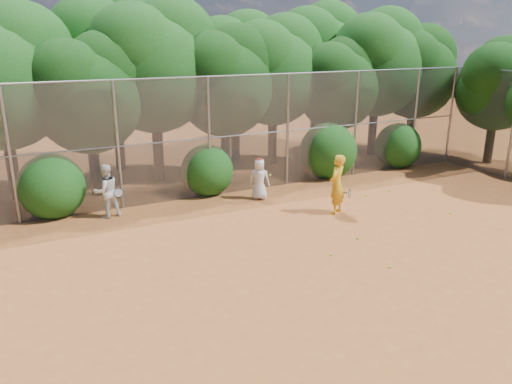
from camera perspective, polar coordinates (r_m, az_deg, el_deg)
ground at (r=12.73m, az=9.14°, el=-7.17°), size 80.00×80.00×0.00m
fence_back at (r=17.06m, az=-2.59°, el=6.62°), size 20.05×0.09×4.03m
tree_1 at (r=17.91m, az=-27.20°, el=12.10°), size 4.64×4.03×6.35m
tree_2 at (r=17.42m, az=-18.62°, el=11.06°), size 3.99×3.47×5.47m
tree_3 at (r=18.86m, az=-11.56°, el=14.51°), size 4.89×4.26×6.70m
tree_4 at (r=19.14m, az=-3.56°, el=12.94°), size 4.19×3.64×5.73m
tree_5 at (r=20.92m, az=2.06°, el=14.14°), size 4.51×3.92×6.17m
tree_6 at (r=21.43m, az=9.38°, el=12.45°), size 3.86×3.36×5.29m
tree_7 at (r=23.39m, az=13.77°, el=14.59°), size 4.77×4.14×6.53m
tree_8 at (r=24.51m, az=17.84°, el=13.28°), size 4.25×3.70×5.82m
tree_10 at (r=20.77m, az=-16.00°, el=15.08°), size 5.15×4.48×7.06m
tree_11 at (r=21.91m, az=-2.37°, el=14.59°), size 4.64×4.03×6.35m
tree_12 at (r=24.59m, az=7.01°, el=15.60°), size 5.02×4.37×6.88m
tree_13 at (r=23.35m, az=25.98°, el=11.36°), size 3.86×3.36×5.29m
bush_0 at (r=16.23m, az=-22.34°, el=0.92°), size 2.00×2.00×2.00m
bush_1 at (r=17.26m, az=-5.62°, el=2.76°), size 1.80×1.80×1.80m
bush_2 at (r=19.49m, az=8.26°, el=4.97°), size 2.20×2.20×2.20m
bush_3 at (r=21.67m, az=15.94°, el=5.32°), size 1.90×1.90×1.90m
player_yellow at (r=15.37m, az=9.23°, el=0.85°), size 0.87×0.73×1.85m
player_teen at (r=16.59m, az=0.40°, el=1.53°), size 0.81×0.75×1.42m
player_white at (r=15.56m, az=-16.74°, el=0.11°), size 0.93×0.82×1.63m
ball_0 at (r=13.77m, az=11.54°, el=-5.20°), size 0.07×0.07×0.07m
ball_1 at (r=17.46m, az=12.47°, el=-0.37°), size 0.07×0.07×0.07m
ball_2 at (r=12.32m, az=15.08°, el=-8.26°), size 0.07×0.07×0.07m
ball_3 at (r=16.49m, az=21.30°, el=-2.24°), size 0.07×0.07×0.07m
ball_4 at (r=12.68m, az=8.59°, el=-7.07°), size 0.07×0.07×0.07m
ball_5 at (r=18.19m, az=14.96°, el=0.17°), size 0.07×0.07×0.07m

